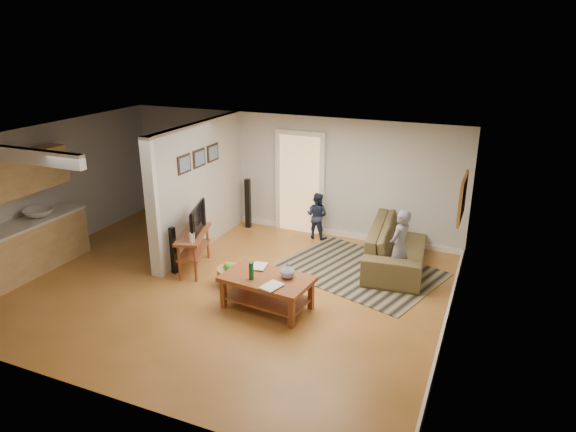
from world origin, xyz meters
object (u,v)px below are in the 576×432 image
object	(u,v)px
speaker_left	(173,250)
tv_console	(194,236)
toy_basket	(231,276)
child	(396,283)
toddler	(316,238)
sofa	(397,262)
coffee_table	(268,284)
speaker_right	(248,203)

from	to	relation	value
speaker_left	tv_console	bearing A→B (deg)	56.50
toy_basket	child	distance (m)	2.87
speaker_left	child	distance (m)	3.97
tv_console	child	size ratio (longest dim) A/B	0.90
speaker_left	toddler	bearing A→B (deg)	65.48
sofa	toddler	distance (m)	1.90
coffee_table	child	world-z (taller)	coffee_table
sofa	tv_console	world-z (taller)	tv_console
toddler	tv_console	bearing A→B (deg)	63.83
coffee_table	toy_basket	size ratio (longest dim) A/B	3.00
toy_basket	child	world-z (taller)	child
toy_basket	tv_console	bearing A→B (deg)	161.87
sofa	toddler	bearing A→B (deg)	67.59
tv_console	toddler	distance (m)	2.83
tv_console	child	distance (m)	3.68
child	speaker_right	bearing A→B (deg)	-93.22
speaker_right	toddler	bearing A→B (deg)	-6.86
speaker_right	toddler	xyz separation A→B (m)	(1.61, 0.00, -0.55)
child	toy_basket	bearing A→B (deg)	-47.22
tv_console	speaker_right	bearing A→B (deg)	73.67
speaker_right	sofa	bearing A→B (deg)	-15.89
sofa	coffee_table	world-z (taller)	coffee_table
tv_console	toy_basket	bearing A→B (deg)	-36.81
sofa	coffee_table	xyz separation A→B (m)	(-1.51, -2.51, 0.42)
speaker_left	toddler	size ratio (longest dim) A/B	0.88
speaker_right	toy_basket	distance (m)	2.81
tv_console	speaker_right	world-z (taller)	speaker_right
toddler	sofa	bearing A→B (deg)	170.55
coffee_table	speaker_right	distance (m)	3.61
speaker_right	toddler	world-z (taller)	speaker_right
coffee_table	toy_basket	world-z (taller)	coffee_table
toy_basket	child	size ratio (longest dim) A/B	0.36
coffee_table	speaker_right	world-z (taller)	speaker_right
coffee_table	toy_basket	xyz separation A→B (m)	(-0.92, 0.45, -0.24)
sofa	speaker_right	bearing A→B (deg)	75.26
speaker_left	toy_basket	bearing A→B (deg)	9.09
child	toddler	size ratio (longest dim) A/B	1.35
toddler	child	bearing A→B (deg)	152.01
sofa	toddler	world-z (taller)	toddler
tv_console	speaker_left	distance (m)	0.44
coffee_table	tv_console	bearing A→B (deg)	157.68
speaker_left	toddler	distance (m)	3.17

